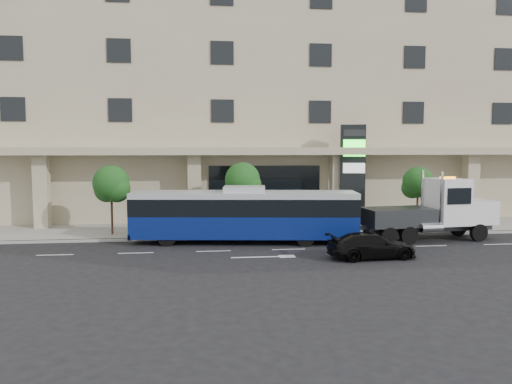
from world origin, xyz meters
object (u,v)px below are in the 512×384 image
(city_bus, at_px, (244,214))
(tow_truck, at_px, (435,212))
(signage_pylon, at_px, (352,174))
(black_sedan, at_px, (372,246))

(city_bus, height_order, tow_truck, tow_truck)
(tow_truck, bearing_deg, signage_pylon, 112.51)
(city_bus, relative_size, signage_pylon, 1.89)
(tow_truck, bearing_deg, city_bus, 171.72)
(city_bus, distance_m, tow_truck, 11.20)
(city_bus, xyz_separation_m, black_sedan, (5.81, -4.87, -1.02))
(city_bus, height_order, signage_pylon, signage_pylon)
(tow_truck, distance_m, signage_pylon, 6.93)
(city_bus, xyz_separation_m, tow_truck, (11.18, -0.52, 0.03))
(black_sedan, height_order, signage_pylon, signage_pylon)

